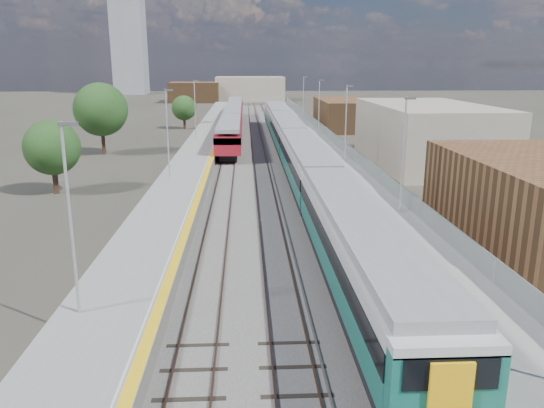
{
  "coord_description": "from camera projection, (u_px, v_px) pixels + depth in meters",
  "views": [
    {
      "loc": [
        -3.58,
        -11.47,
        10.48
      ],
      "look_at": [
        -2.0,
        19.91,
        2.2
      ],
      "focal_mm": 35.0,
      "sensor_mm": 36.0,
      "label": 1
    }
  ],
  "objects": [
    {
      "name": "tree_d",
      "position": [
        416.0,
        110.0,
        81.59
      ],
      "size": [
        4.26,
        4.26,
        5.78
      ],
      "color": "#382619",
      "rests_on": "ground"
    },
    {
      "name": "buildings",
      "position": [
        191.0,
        64.0,
        144.16
      ],
      "size": [
        72.0,
        185.5,
        40.0
      ],
      "color": "brown",
      "rests_on": "ground"
    },
    {
      "name": "green_train",
      "position": [
        294.0,
        145.0,
        55.06
      ],
      "size": [
        3.1,
        86.25,
        3.41
      ],
      "color": "black",
      "rests_on": "ground"
    },
    {
      "name": "platform_right",
      "position": [
        318.0,
        149.0,
        64.73
      ],
      "size": [
        4.7,
        155.0,
        8.52
      ],
      "color": "slate",
      "rests_on": "ground"
    },
    {
      "name": "platform_left",
      "position": [
        200.0,
        150.0,
        64.04
      ],
      "size": [
        4.3,
        155.0,
        8.52
      ],
      "color": "slate",
      "rests_on": "ground"
    },
    {
      "name": "tracks",
      "position": [
        261.0,
        150.0,
        66.13
      ],
      "size": [
        8.96,
        160.0,
        0.17
      ],
      "color": "#4C3323",
      "rests_on": "ground"
    },
    {
      "name": "tree_b",
      "position": [
        101.0,
        110.0,
        62.44
      ],
      "size": [
        6.27,
        6.27,
        8.49
      ],
      "color": "#382619",
      "rests_on": "ground"
    },
    {
      "name": "tree_c",
      "position": [
        184.0,
        108.0,
        88.24
      ],
      "size": [
        4.08,
        4.08,
        5.53
      ],
      "color": "#382619",
      "rests_on": "ground"
    },
    {
      "name": "ballast_bed",
      "position": [
        257.0,
        153.0,
        64.5
      ],
      "size": [
        10.5,
        155.0,
        0.06
      ],
      "primitive_type": "cube",
      "color": "#565451",
      "rests_on": "ground"
    },
    {
      "name": "ground",
      "position": [
        276.0,
        157.0,
        62.21
      ],
      "size": [
        320.0,
        320.0,
        0.0
      ],
      "primitive_type": "plane",
      "color": "#47443A",
      "rests_on": "ground"
    },
    {
      "name": "red_train",
      "position": [
        233.0,
        118.0,
        84.64
      ],
      "size": [
        2.94,
        59.64,
        3.71
      ],
      "color": "black",
      "rests_on": "ground"
    },
    {
      "name": "tree_a",
      "position": [
        52.0,
        148.0,
        43.48
      ],
      "size": [
        4.56,
        4.56,
        6.18
      ],
      "color": "#382619",
      "rests_on": "ground"
    }
  ]
}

